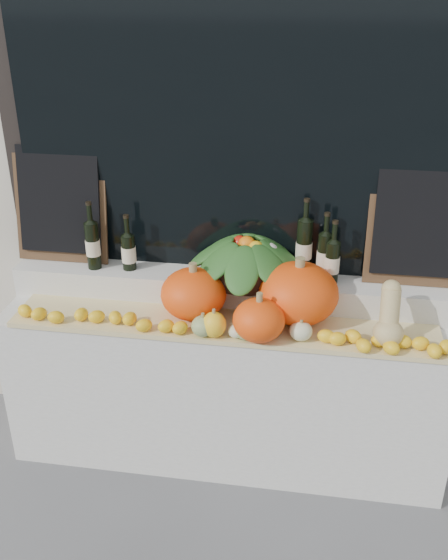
# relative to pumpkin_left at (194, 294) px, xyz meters

# --- Properties ---
(storefront_facade) EXTENTS (7.00, 0.94, 4.50)m
(storefront_facade) POSITION_rel_pumpkin_left_xyz_m (0.15, 0.79, 1.22)
(storefront_facade) COLOR beige
(storefront_facade) RESTS_ON ground
(display_sill) EXTENTS (2.30, 0.55, 0.88)m
(display_sill) POSITION_rel_pumpkin_left_xyz_m (0.15, 0.07, -0.59)
(display_sill) COLOR silver
(display_sill) RESTS_ON ground
(rear_tier) EXTENTS (2.30, 0.25, 0.16)m
(rear_tier) POSITION_rel_pumpkin_left_xyz_m (0.15, 0.22, -0.07)
(rear_tier) COLOR silver
(rear_tier) RESTS_ON display_sill
(straw_bedding) EXTENTS (2.10, 0.32, 0.02)m
(straw_bedding) POSITION_rel_pumpkin_left_xyz_m (0.15, -0.05, -0.14)
(straw_bedding) COLOR tan
(straw_bedding) RESTS_ON display_sill
(pumpkin_left) EXTENTS (0.34, 0.34, 0.25)m
(pumpkin_left) POSITION_rel_pumpkin_left_xyz_m (0.00, 0.00, 0.00)
(pumpkin_left) COLOR #FF4F0D
(pumpkin_left) RESTS_ON straw_bedding
(pumpkin_right) EXTENTS (0.44, 0.44, 0.30)m
(pumpkin_right) POSITION_rel_pumpkin_left_xyz_m (0.51, 0.04, 0.02)
(pumpkin_right) COLOR #FF4F0D
(pumpkin_right) RESTS_ON straw_bedding
(pumpkin_center) EXTENTS (0.30, 0.30, 0.20)m
(pumpkin_center) POSITION_rel_pumpkin_left_xyz_m (0.34, -0.16, -0.02)
(pumpkin_center) COLOR #FF4F0D
(pumpkin_center) RESTS_ON straw_bedding
(butternut_squash) EXTENTS (0.14, 0.21, 0.29)m
(butternut_squash) POSITION_rel_pumpkin_left_xyz_m (0.93, -0.09, -0.00)
(butternut_squash) COLOR tan
(butternut_squash) RESTS_ON straw_bedding
(decorative_gourds) EXTENTS (0.57, 0.15, 0.15)m
(decorative_gourds) POSITION_rel_pumpkin_left_xyz_m (0.23, -0.16, -0.07)
(decorative_gourds) COLOR #39681F
(decorative_gourds) RESTS_ON straw_bedding
(lemon_heap) EXTENTS (2.20, 0.16, 0.06)m
(lemon_heap) POSITION_rel_pumpkin_left_xyz_m (0.15, -0.16, -0.09)
(lemon_heap) COLOR yellow
(lemon_heap) RESTS_ON straw_bedding
(produce_bowl) EXTENTS (0.65, 0.65, 0.24)m
(produce_bowl) POSITION_rel_pumpkin_left_xyz_m (0.24, 0.21, 0.12)
(produce_bowl) COLOR black
(produce_bowl) RESTS_ON rear_tier
(wine_bottle_far_left) EXTENTS (0.08, 0.08, 0.37)m
(wine_bottle_far_left) POSITION_rel_pumpkin_left_xyz_m (-0.57, 0.19, 0.14)
(wine_bottle_far_left) COLOR black
(wine_bottle_far_left) RESTS_ON rear_tier
(wine_bottle_near_left) EXTENTS (0.08, 0.08, 0.30)m
(wine_bottle_near_left) POSITION_rel_pumpkin_left_xyz_m (-0.39, 0.21, 0.11)
(wine_bottle_near_left) COLOR black
(wine_bottle_near_left) RESTS_ON rear_tier
(wine_bottle_tall) EXTENTS (0.08, 0.08, 0.42)m
(wine_bottle_tall) POSITION_rel_pumpkin_left_xyz_m (0.52, 0.27, 0.17)
(wine_bottle_tall) COLOR black
(wine_bottle_tall) RESTS_ON rear_tier
(wine_bottle_near_right) EXTENTS (0.08, 0.08, 0.36)m
(wine_bottle_near_right) POSITION_rel_pumpkin_left_xyz_m (0.62, 0.25, 0.14)
(wine_bottle_near_right) COLOR black
(wine_bottle_near_right) RESTS_ON rear_tier
(wine_bottle_far_right) EXTENTS (0.08, 0.08, 0.33)m
(wine_bottle_far_right) POSITION_rel_pumpkin_left_xyz_m (0.66, 0.21, 0.12)
(wine_bottle_far_right) COLOR black
(wine_bottle_far_right) RESTS_ON rear_tier
(chalkboard_left) EXTENTS (0.50, 0.13, 0.61)m
(chalkboard_left) POSITION_rel_pumpkin_left_xyz_m (-0.77, 0.29, 0.33)
(chalkboard_left) COLOR #4C331E
(chalkboard_left) RESTS_ON rear_tier
(chalkboard_right) EXTENTS (0.50, 0.13, 0.61)m
(chalkboard_right) POSITION_rel_pumpkin_left_xyz_m (1.07, 0.29, 0.33)
(chalkboard_right) COLOR #4C331E
(chalkboard_right) RESTS_ON rear_tier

